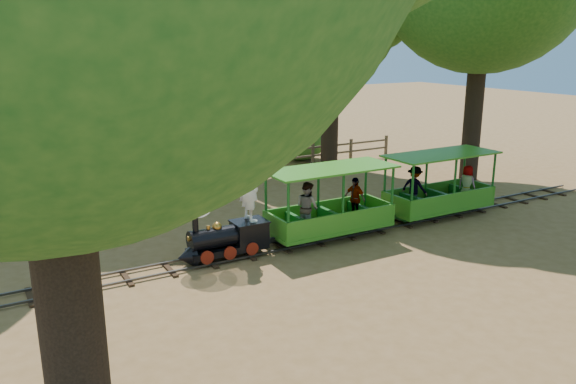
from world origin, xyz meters
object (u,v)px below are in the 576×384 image
carriage_rear (437,191)px  carriage_front (328,210)px  locomotive (222,198)px  fence (203,165)px

carriage_rear → carriage_front: bearing=-179.4°
locomotive → fence: size_ratio=0.16×
fence → locomotive: bearing=-108.1°
carriage_front → fence: carriage_front is taller
carriage_rear → fence: (-4.42, 7.98, -0.22)m
carriage_rear → fence: size_ratio=0.20×
locomotive → carriage_front: bearing=-1.7°
locomotive → carriage_rear: bearing=-0.4°
carriage_front → carriage_rear: (3.98, 0.04, -0.01)m
locomotive → fence: bearing=71.9°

